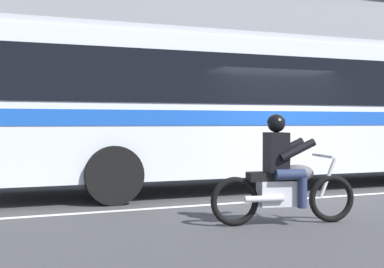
% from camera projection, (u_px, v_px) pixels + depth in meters
% --- Properties ---
extents(ground_plane, '(60.00, 60.00, 0.00)m').
position_uv_depth(ground_plane, '(279.00, 195.00, 9.94)').
color(ground_plane, '#3D3D3F').
extents(sidewalk_curb, '(28.00, 3.80, 0.15)m').
position_uv_depth(sidewalk_curb, '(188.00, 169.00, 14.68)').
color(sidewalk_curb, '#A39E93').
rests_on(sidewalk_curb, ground_plane).
extents(lane_center_stripe, '(26.60, 0.14, 0.01)m').
position_uv_depth(lane_center_stripe, '(296.00, 199.00, 9.38)').
color(lane_center_stripe, silver).
rests_on(lane_center_stripe, ground_plane).
extents(office_building_facade, '(28.00, 0.89, 9.96)m').
position_uv_depth(office_building_facade, '(163.00, 17.00, 16.69)').
color(office_building_facade, gray).
rests_on(office_building_facade, ground_plane).
extents(transit_bus, '(12.80, 2.83, 3.22)m').
position_uv_depth(transit_bus, '(275.00, 103.00, 11.23)').
color(transit_bus, silver).
rests_on(transit_bus, ground_plane).
extents(motorcycle_with_rider, '(2.12, 0.71, 1.56)m').
position_uv_depth(motorcycle_with_rider, '(283.00, 178.00, 7.06)').
color(motorcycle_with_rider, black).
rests_on(motorcycle_with_rider, ground_plane).
extents(fire_hydrant, '(0.22, 0.30, 0.75)m').
position_uv_depth(fire_hydrant, '(146.00, 159.00, 12.68)').
color(fire_hydrant, red).
rests_on(fire_hydrant, sidewalk_curb).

